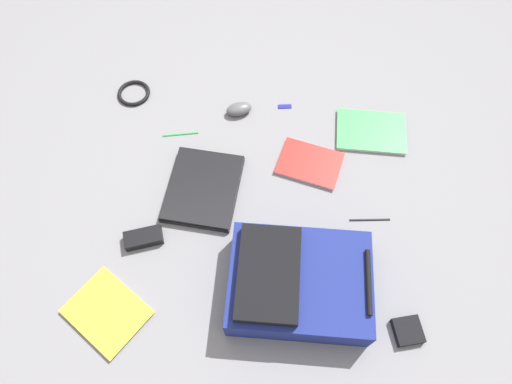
{
  "coord_description": "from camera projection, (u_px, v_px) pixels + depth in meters",
  "views": [
    {
      "loc": [
        0.77,
        -0.01,
        1.44
      ],
      "look_at": [
        0.02,
        -0.02,
        0.02
      ],
      "focal_mm": 31.75,
      "sensor_mm": 36.0,
      "label": 1
    }
  ],
  "objects": [
    {
      "name": "computer_mouse",
      "position": [
        239.0,
        109.0,
        1.78
      ],
      "size": [
        0.08,
        0.11,
        0.04
      ],
      "primitive_type": "ellipsoid",
      "rotation": [
        0.0,
        0.0,
        0.28
      ],
      "color": "#4C4C51",
      "rests_on": "ground_plane"
    },
    {
      "name": "pen_blue",
      "position": [
        370.0,
        220.0,
        1.58
      ],
      "size": [
        0.01,
        0.14,
        0.01
      ],
      "primitive_type": "cylinder",
      "rotation": [
        1.57,
        0.0,
        0.03
      ],
      "color": "black",
      "rests_on": "ground_plane"
    },
    {
      "name": "book_manual",
      "position": [
        310.0,
        163.0,
        1.68
      ],
      "size": [
        0.23,
        0.27,
        0.01
      ],
      "color": "silver",
      "rests_on": "ground_plane"
    },
    {
      "name": "book_red",
      "position": [
        371.0,
        131.0,
        1.75
      ],
      "size": [
        0.21,
        0.28,
        0.01
      ],
      "color": "silver",
      "rests_on": "ground_plane"
    },
    {
      "name": "book_blue",
      "position": [
        107.0,
        312.0,
        1.42
      ],
      "size": [
        0.3,
        0.3,
        0.01
      ],
      "color": "silver",
      "rests_on": "ground_plane"
    },
    {
      "name": "pen_black",
      "position": [
        180.0,
        134.0,
        1.74
      ],
      "size": [
        0.02,
        0.14,
        0.01
      ],
      "primitive_type": "cylinder",
      "rotation": [
        1.57,
        0.0,
        0.12
      ],
      "color": "#198C33",
      "rests_on": "ground_plane"
    },
    {
      "name": "backpack",
      "position": [
        297.0,
        282.0,
        1.41
      ],
      "size": [
        0.36,
        0.46,
        0.16
      ],
      "color": "navy",
      "rests_on": "ground_plane"
    },
    {
      "name": "ground_plane",
      "position": [
        260.0,
        190.0,
        1.63
      ],
      "size": [
        3.73,
        3.73,
        0.0
      ],
      "primitive_type": "plane",
      "color": "slate"
    },
    {
      "name": "earbud_pouch",
      "position": [
        408.0,
        331.0,
        1.39
      ],
      "size": [
        0.1,
        0.1,
        0.03
      ],
      "primitive_type": "cube",
      "rotation": [
        0.0,
        0.0,
        0.17
      ],
      "color": "black",
      "rests_on": "ground_plane"
    },
    {
      "name": "usb_stick",
      "position": [
        285.0,
        106.0,
        1.81
      ],
      "size": [
        0.02,
        0.05,
        0.01
      ],
      "primitive_type": "cube",
      "rotation": [
        0.0,
        0.0,
        0.05
      ],
      "color": "#191999",
      "rests_on": "ground_plane"
    },
    {
      "name": "laptop",
      "position": [
        203.0,
        189.0,
        1.62
      ],
      "size": [
        0.34,
        0.29,
        0.03
      ],
      "color": "black",
      "rests_on": "ground_plane"
    },
    {
      "name": "power_brick",
      "position": [
        144.0,
        238.0,
        1.53
      ],
      "size": [
        0.09,
        0.14,
        0.03
      ],
      "primitive_type": "cube",
      "rotation": [
        0.0,
        0.0,
        0.25
      ],
      "color": "black",
      "rests_on": "ground_plane"
    },
    {
      "name": "cable_coil",
      "position": [
        134.0,
        93.0,
        1.83
      ],
      "size": [
        0.13,
        0.13,
        0.01
      ],
      "primitive_type": "torus",
      "color": "black",
      "rests_on": "ground_plane"
    }
  ]
}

